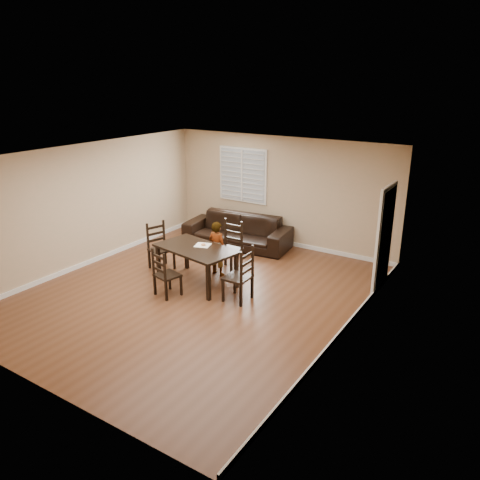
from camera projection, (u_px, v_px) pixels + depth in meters
name	position (u px, v px, depth m)	size (l,w,h in m)	color
ground	(196.00, 293.00, 9.22)	(7.00, 7.00, 0.00)	brown
room	(201.00, 203.00, 8.74)	(6.04, 7.04, 2.72)	tan
dining_table	(196.00, 252.00, 9.45)	(1.80, 1.21, 0.78)	black
chair_near	(232.00, 247.00, 10.27)	(0.50, 0.47, 1.10)	black
chair_far	(162.00, 276.00, 8.92)	(0.52, 0.50, 0.97)	black
chair_left	(158.00, 247.00, 10.34)	(0.56, 0.58, 1.04)	black
chair_right	(244.00, 278.00, 8.72)	(0.46, 0.50, 1.08)	black
child	(217.00, 248.00, 9.90)	(0.43, 0.28, 1.19)	gray
napkin	(203.00, 245.00, 9.55)	(0.30, 0.30, 0.00)	silver
donut	(203.00, 244.00, 9.53)	(0.10, 0.10, 0.04)	#B57341
sofa	(237.00, 231.00, 11.70)	(2.65, 1.03, 0.77)	black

